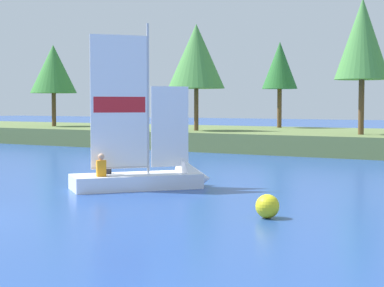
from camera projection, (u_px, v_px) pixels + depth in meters
shore_bank at (324, 140)px, 38.44m from camera, size 80.00×11.90×1.08m
shoreline_tree_left at (53, 69)px, 46.57m from camera, size 3.33×3.33×5.87m
shoreline_tree_midleft at (196, 56)px, 39.02m from camera, size 3.45×3.45×6.43m
shoreline_tree_centre at (280, 66)px, 43.86m from camera, size 2.40×2.40×5.83m
shoreline_tree_midright at (362, 39)px, 33.86m from camera, size 2.87×2.87×7.15m
sailboat at (158, 175)px, 20.81m from camera, size 4.02×4.45×5.69m
channel_buoy at (267, 206)px, 15.23m from camera, size 0.57×0.57×0.57m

